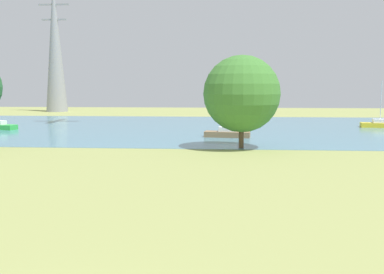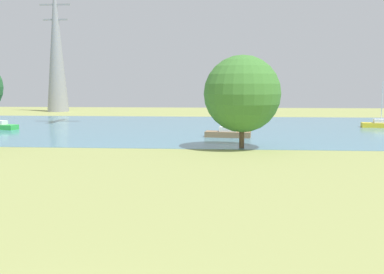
# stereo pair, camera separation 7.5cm
# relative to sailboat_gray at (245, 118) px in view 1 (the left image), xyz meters

# --- Properties ---
(ground_plane) EXTENTS (160.00, 160.00, 0.00)m
(ground_plane) POSITION_rel_sailboat_gray_xyz_m (-6.58, -38.43, -0.45)
(ground_plane) COLOR #8C9351
(water_surface) EXTENTS (140.00, 40.00, 0.02)m
(water_surface) POSITION_rel_sailboat_gray_xyz_m (-6.58, -10.43, -0.44)
(water_surface) COLOR teal
(water_surface) RESTS_ON ground
(sailboat_gray) EXTENTS (5.03, 2.83, 5.54)m
(sailboat_gray) POSITION_rel_sailboat_gray_xyz_m (0.00, 0.00, 0.00)
(sailboat_gray) COLOR gray
(sailboat_gray) RESTS_ON water_surface
(sailboat_brown) EXTENTS (4.95, 2.09, 7.49)m
(sailboat_brown) POSITION_rel_sailboat_gray_xyz_m (-2.82, -21.30, 0.02)
(sailboat_brown) COLOR brown
(sailboat_brown) RESTS_ON water_surface
(sailboat_yellow) EXTENTS (4.95, 2.07, 6.03)m
(sailboat_yellow) POSITION_rel_sailboat_gray_xyz_m (17.06, -8.76, 0.00)
(sailboat_yellow) COLOR yellow
(sailboat_yellow) RESTS_ON water_surface
(tree_west_far) EXTENTS (6.70, 6.70, 8.12)m
(tree_west_far) POSITION_rel_sailboat_gray_xyz_m (-1.63, -29.59, 4.32)
(tree_west_far) COLOR brown
(tree_west_far) RESTS_ON ground
(electricity_pylon) EXTENTS (6.40, 4.40, 27.26)m
(electricity_pylon) POSITION_rel_sailboat_gray_xyz_m (-38.16, 23.18, 13.20)
(electricity_pylon) COLOR gray
(electricity_pylon) RESTS_ON ground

